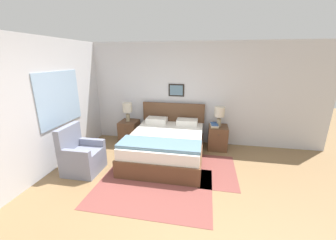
{
  "coord_description": "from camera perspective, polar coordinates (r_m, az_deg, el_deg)",
  "views": [
    {
      "loc": [
        0.65,
        -2.37,
        2.21
      ],
      "look_at": [
        -0.1,
        1.6,
        0.99
      ],
      "focal_mm": 22.0,
      "sensor_mm": 36.0,
      "label": 1
    }
  ],
  "objects": [
    {
      "name": "ground_plane",
      "position": [
        3.3,
        -3.77,
        -25.18
      ],
      "size": [
        16.0,
        16.0,
        0.0
      ],
      "primitive_type": "plane",
      "color": "olive"
    },
    {
      "name": "wall_back",
      "position": [
        5.42,
        3.76,
        7.18
      ],
      "size": [
        7.12,
        0.09,
        2.6
      ],
      "color": "silver",
      "rests_on": "ground_plane"
    },
    {
      "name": "wall_left",
      "position": [
        4.96,
        -27.34,
        4.46
      ],
      "size": [
        0.08,
        5.31,
        2.6
      ],
      "color": "silver",
      "rests_on": "ground_plane"
    },
    {
      "name": "area_rug_main",
      "position": [
        3.86,
        -4.15,
        -18.06
      ],
      "size": [
        2.06,
        1.55,
        0.01
      ],
      "color": "brown",
      "rests_on": "ground_plane"
    },
    {
      "name": "area_rug_bedside",
      "position": [
        4.44,
        13.54,
        -13.45
      ],
      "size": [
        0.73,
        1.37,
        0.01
      ],
      "color": "brown",
      "rests_on": "ground_plane"
    },
    {
      "name": "bed",
      "position": [
        4.7,
        -0.51,
        -6.88
      ],
      "size": [
        1.63,
        2.03,
        1.08
      ],
      "color": "brown",
      "rests_on": "ground_plane"
    },
    {
      "name": "armchair",
      "position": [
        4.51,
        -22.88,
        -9.29
      ],
      "size": [
        0.66,
        0.66,
        0.95
      ],
      "rotation": [
        0.0,
        0.0,
        -1.56
      ],
      "color": "gray",
      "rests_on": "ground_plane"
    },
    {
      "name": "nightstand_near_window",
      "position": [
        5.69,
        -10.64,
        -3.12
      ],
      "size": [
        0.47,
        0.54,
        0.58
      ],
      "color": "brown",
      "rests_on": "ground_plane"
    },
    {
      "name": "nightstand_by_door",
      "position": [
        5.33,
        13.57,
        -4.69
      ],
      "size": [
        0.47,
        0.54,
        0.58
      ],
      "color": "brown",
      "rests_on": "ground_plane"
    },
    {
      "name": "table_lamp_near_window",
      "position": [
        5.51,
        -11.15,
        3.09
      ],
      "size": [
        0.25,
        0.25,
        0.5
      ],
      "color": "gray",
      "rests_on": "nightstand_near_window"
    },
    {
      "name": "table_lamp_by_door",
      "position": [
        5.13,
        14.07,
        1.89
      ],
      "size": [
        0.25,
        0.25,
        0.5
      ],
      "color": "gray",
      "rests_on": "nightstand_by_door"
    },
    {
      "name": "book_thick_bottom",
      "position": [
        5.18,
        12.67,
        -1.7
      ],
      "size": [
        0.21,
        0.27,
        0.03
      ],
      "rotation": [
        0.0,
        0.0,
        0.1
      ],
      "color": "beige",
      "rests_on": "nightstand_by_door"
    },
    {
      "name": "book_hardcover_middle",
      "position": [
        5.17,
        12.69,
        -1.38
      ],
      "size": [
        0.22,
        0.28,
        0.03
      ],
      "rotation": [
        0.0,
        0.0,
        0.16
      ],
      "color": "silver",
      "rests_on": "book_thick_bottom"
    },
    {
      "name": "book_novel_upper",
      "position": [
        5.16,
        12.71,
        -1.07
      ],
      "size": [
        0.19,
        0.28,
        0.03
      ],
      "rotation": [
        0.0,
        0.0,
        0.11
      ],
      "color": "#335693",
      "rests_on": "book_hardcover_middle"
    }
  ]
}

